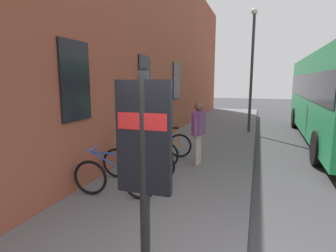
% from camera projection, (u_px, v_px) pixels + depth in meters
% --- Properties ---
extents(ground, '(60.00, 60.00, 0.00)m').
position_uv_depth(ground, '(288.00, 161.00, 8.12)').
color(ground, '#38383A').
extents(sidewalk_pavement, '(24.00, 3.50, 0.12)m').
position_uv_depth(sidewalk_pavement, '(209.00, 139.00, 10.84)').
color(sidewalk_pavement, slate).
rests_on(sidewalk_pavement, ground).
extents(station_facade, '(22.00, 0.65, 7.51)m').
position_uv_depth(station_facade, '(169.00, 50.00, 11.79)').
color(station_facade, brown).
rests_on(station_facade, ground).
extents(bicycle_far_end, '(0.48, 1.77, 0.97)m').
position_uv_depth(bicycle_far_end, '(115.00, 178.00, 5.28)').
color(bicycle_far_end, black).
rests_on(bicycle_far_end, sidewalk_pavement).
extents(bicycle_under_window, '(0.48, 1.76, 0.97)m').
position_uv_depth(bicycle_under_window, '(138.00, 163.00, 6.24)').
color(bicycle_under_window, black).
rests_on(bicycle_under_window, sidewalk_pavement).
extents(bicycle_nearest_sign, '(0.48, 1.77, 0.97)m').
position_uv_depth(bicycle_nearest_sign, '(148.00, 152.00, 7.25)').
color(bicycle_nearest_sign, black).
rests_on(bicycle_nearest_sign, sidewalk_pavement).
extents(bicycle_leaning_wall, '(0.48, 1.77, 0.97)m').
position_uv_depth(bicycle_leaning_wall, '(163.00, 144.00, 8.15)').
color(bicycle_leaning_wall, black).
rests_on(bicycle_leaning_wall, sidewalk_pavement).
extents(transit_info_sign, '(0.10, 0.55, 2.40)m').
position_uv_depth(transit_info_sign, '(144.00, 153.00, 2.58)').
color(transit_info_sign, black).
rests_on(transit_info_sign, sidewalk_pavement).
extents(pedestrian_by_facade, '(0.65, 0.30, 1.72)m').
position_uv_depth(pedestrian_by_facade, '(198.00, 127.00, 7.26)').
color(pedestrian_by_facade, '#B2A599').
rests_on(pedestrian_by_facade, sidewalk_pavement).
extents(street_lamp, '(0.28, 0.28, 5.34)m').
position_uv_depth(street_lamp, '(252.00, 61.00, 11.70)').
color(street_lamp, '#333338').
rests_on(street_lamp, sidewalk_pavement).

